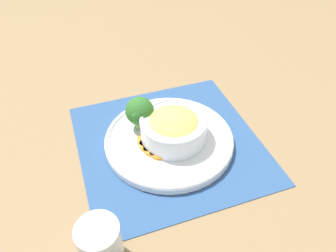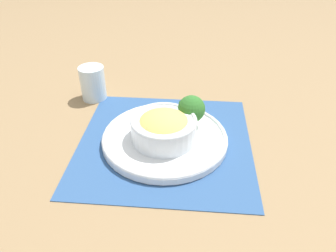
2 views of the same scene
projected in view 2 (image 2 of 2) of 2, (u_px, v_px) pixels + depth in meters
The scene contains 10 objects.
ground_plane at pixel (165, 142), 0.82m from camera, with size 4.00×4.00×0.00m, color #8C704C.
placemat at pixel (165, 142), 0.82m from camera, with size 0.48×0.48×0.00m.
plate at pixel (165, 138), 0.81m from camera, with size 0.31×0.31×0.02m.
bowl at pixel (164, 127), 0.78m from camera, with size 0.16×0.16×0.07m.
broccoli_floret at pixel (191, 109), 0.82m from camera, with size 0.07×0.07×0.08m.
carrot_slice_near at pixel (169, 123), 0.85m from camera, with size 0.05×0.05×0.01m.
carrot_slice_middle at pixel (163, 123), 0.85m from camera, with size 0.05×0.05×0.01m.
carrot_slice_far at pixel (157, 124), 0.85m from camera, with size 0.05×0.05×0.01m.
carrot_slice_extra at pixel (151, 126), 0.84m from camera, with size 0.05×0.05×0.01m.
water_glass at pixel (93, 85), 0.98m from camera, with size 0.07×0.07×0.10m.
Camera 2 is at (0.15, -0.63, 0.50)m, focal length 35.00 mm.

